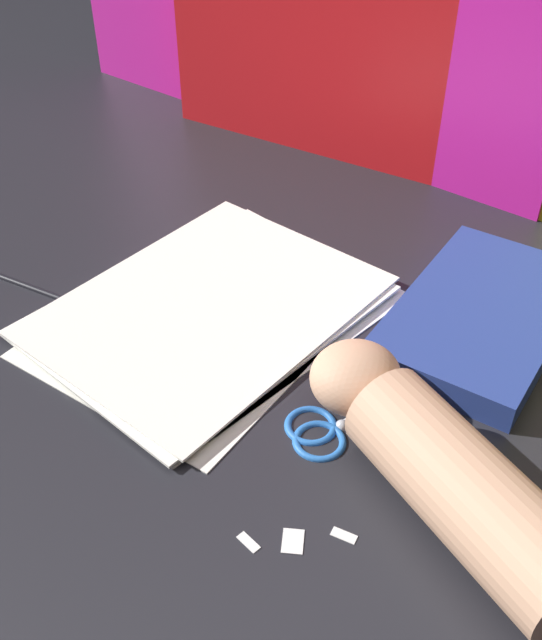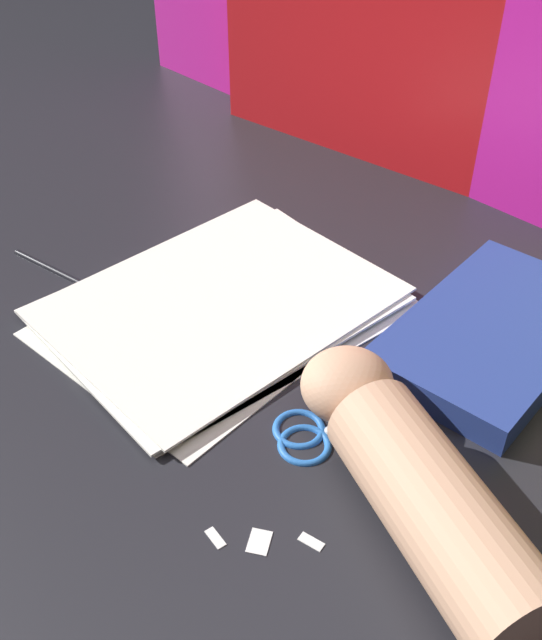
{
  "view_description": "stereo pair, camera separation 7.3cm",
  "coord_description": "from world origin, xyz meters",
  "px_view_note": "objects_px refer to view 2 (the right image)",
  "views": [
    {
      "loc": [
        0.4,
        -0.43,
        0.52
      ],
      "look_at": [
        0.05,
        0.01,
        0.06
      ],
      "focal_mm": 42.0,
      "sensor_mm": 36.0,
      "label": 1
    },
    {
      "loc": [
        0.46,
        -0.38,
        0.52
      ],
      "look_at": [
        0.05,
        0.01,
        0.06
      ],
      "focal_mm": 42.0,
      "sensor_mm": 36.0,
      "label": 2
    }
  ],
  "objects_px": {
    "scissors": "(329,429)",
    "hand_forearm": "(414,478)",
    "paper_stack": "(221,305)",
    "book_closed": "(494,333)"
  },
  "relations": [
    {
      "from": "scissors",
      "to": "hand_forearm",
      "type": "bearing_deg",
      "value": -8.14
    },
    {
      "from": "scissors",
      "to": "hand_forearm",
      "type": "distance_m",
      "value": 0.11
    },
    {
      "from": "book_closed",
      "to": "scissors",
      "type": "relative_size",
      "value": 1.72
    },
    {
      "from": "paper_stack",
      "to": "book_closed",
      "type": "distance_m",
      "value": 0.3
    },
    {
      "from": "book_closed",
      "to": "scissors",
      "type": "height_order",
      "value": "book_closed"
    },
    {
      "from": "paper_stack",
      "to": "scissors",
      "type": "height_order",
      "value": "paper_stack"
    },
    {
      "from": "book_closed",
      "to": "hand_forearm",
      "type": "distance_m",
      "value": 0.24
    },
    {
      "from": "paper_stack",
      "to": "book_closed",
      "type": "xyz_separation_m",
      "value": [
        0.25,
        0.17,
        0.01
      ]
    },
    {
      "from": "scissors",
      "to": "hand_forearm",
      "type": "xyz_separation_m",
      "value": [
        0.11,
        -0.02,
        0.04
      ]
    },
    {
      "from": "hand_forearm",
      "to": "book_closed",
      "type": "bearing_deg",
      "value": 106.87
    }
  ]
}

